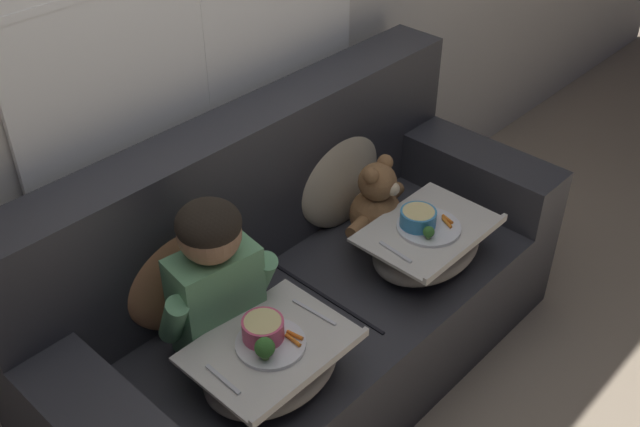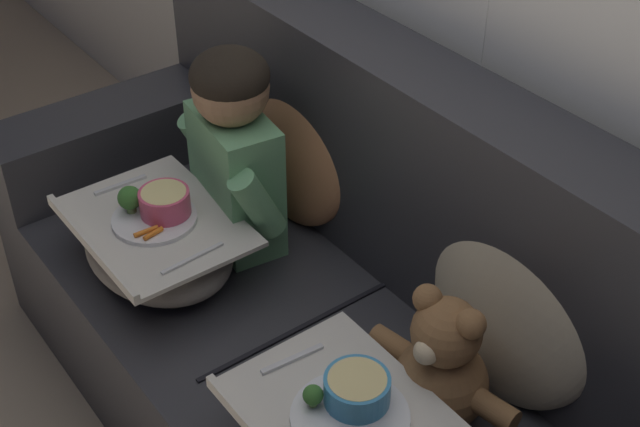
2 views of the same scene
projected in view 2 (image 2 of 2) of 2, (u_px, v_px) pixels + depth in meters
name	position (u px, v px, depth m)	size (l,w,h in m)	color
couch	(338.00, 334.00, 2.22)	(2.00, 0.87, 1.01)	#2D2D33
throw_pillow_behind_child	(300.00, 146.00, 2.38)	(0.44, 0.21, 0.45)	#B2754C
throw_pillow_behind_teddy	(515.00, 305.00, 1.88)	(0.46, 0.22, 0.47)	#C1B293
child_figure	(234.00, 141.00, 2.22)	(0.40, 0.21, 0.55)	#66A370
teddy_bear	(441.00, 370.00, 1.82)	(0.36, 0.26, 0.33)	brown
lap_tray_child	(158.00, 243.00, 2.24)	(0.47, 0.36, 0.24)	slate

